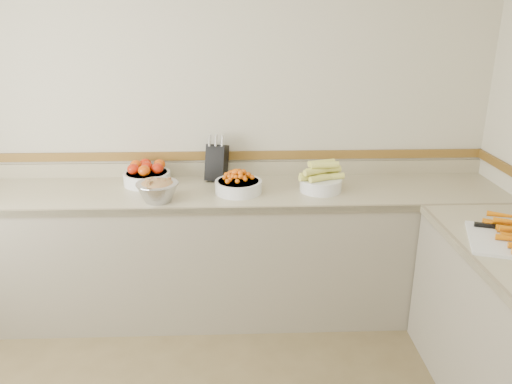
{
  "coord_description": "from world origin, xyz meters",
  "views": [
    {
      "loc": [
        0.25,
        -1.43,
        1.99
      ],
      "look_at": [
        0.35,
        1.35,
        1.0
      ],
      "focal_mm": 35.0,
      "sensor_mm": 36.0,
      "label": 1
    }
  ],
  "objects_px": {
    "tomato_bowl": "(147,175)",
    "rhubarb_bowl": "(158,190)",
    "knife_block": "(217,162)",
    "cherry_tomato_bowl": "(238,184)",
    "corn_bowl": "(321,180)"
  },
  "relations": [
    {
      "from": "knife_block",
      "to": "rhubarb_bowl",
      "type": "xyz_separation_m",
      "value": [
        -0.35,
        -0.41,
        -0.06
      ]
    },
    {
      "from": "knife_block",
      "to": "rhubarb_bowl",
      "type": "bearing_deg",
      "value": -130.1
    },
    {
      "from": "cherry_tomato_bowl",
      "to": "rhubarb_bowl",
      "type": "bearing_deg",
      "value": -163.34
    },
    {
      "from": "cherry_tomato_bowl",
      "to": "rhubarb_bowl",
      "type": "distance_m",
      "value": 0.52
    },
    {
      "from": "knife_block",
      "to": "cherry_tomato_bowl",
      "type": "xyz_separation_m",
      "value": [
        0.15,
        -0.27,
        -0.08
      ]
    },
    {
      "from": "tomato_bowl",
      "to": "rhubarb_bowl",
      "type": "xyz_separation_m",
      "value": [
        0.12,
        -0.34,
        0.01
      ]
    },
    {
      "from": "knife_block",
      "to": "cherry_tomato_bowl",
      "type": "relative_size",
      "value": 1.07
    },
    {
      "from": "cherry_tomato_bowl",
      "to": "knife_block",
      "type": "bearing_deg",
      "value": 118.86
    },
    {
      "from": "knife_block",
      "to": "rhubarb_bowl",
      "type": "height_order",
      "value": "knife_block"
    },
    {
      "from": "corn_bowl",
      "to": "rhubarb_bowl",
      "type": "distance_m",
      "value": 1.05
    },
    {
      "from": "cherry_tomato_bowl",
      "to": "rhubarb_bowl",
      "type": "relative_size",
      "value": 1.17
    },
    {
      "from": "corn_bowl",
      "to": "knife_block",
      "type": "bearing_deg",
      "value": 159.77
    },
    {
      "from": "cherry_tomato_bowl",
      "to": "rhubarb_bowl",
      "type": "height_order",
      "value": "cherry_tomato_bowl"
    },
    {
      "from": "cherry_tomato_bowl",
      "to": "corn_bowl",
      "type": "xyz_separation_m",
      "value": [
        0.54,
        0.01,
        0.02
      ]
    },
    {
      "from": "tomato_bowl",
      "to": "rhubarb_bowl",
      "type": "relative_size",
      "value": 1.21
    }
  ]
}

